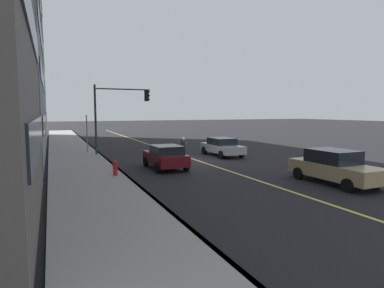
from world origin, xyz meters
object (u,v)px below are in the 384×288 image
object	(u,v)px
street_sign_post	(87,131)
traffic_light_mast	(118,107)
car_maroon	(165,156)
fire_hydrant	(115,169)
pedestrian_with_backpack	(183,147)
car_tan	(334,167)
car_silver	(222,146)

from	to	relation	value
street_sign_post	traffic_light_mast	bearing A→B (deg)	-124.34
car_maroon	traffic_light_mast	size ratio (longest dim) A/B	0.70
fire_hydrant	car_maroon	bearing A→B (deg)	-63.39
car_maroon	pedestrian_with_backpack	world-z (taller)	pedestrian_with_backpack
car_maroon	pedestrian_with_backpack	distance (m)	3.14
street_sign_post	fire_hydrant	world-z (taller)	street_sign_post
street_sign_post	fire_hydrant	size ratio (longest dim) A/B	3.35
fire_hydrant	car_tan	bearing A→B (deg)	-119.92
street_sign_post	fire_hydrant	distance (m)	10.48
car_maroon	car_tan	xyz separation A→B (m)	(-7.01, -6.06, 0.06)
car_silver	car_tan	xyz separation A→B (m)	(-10.69, -0.18, 0.09)
car_silver	fire_hydrant	bearing A→B (deg)	120.16
traffic_light_mast	car_tan	bearing A→B (deg)	-152.45
car_tan	street_sign_post	size ratio (longest dim) A/B	1.44
car_maroon	traffic_light_mast	distance (m)	7.97
car_maroon	traffic_light_mast	xyz separation A→B (m)	(7.24, 1.38, 3.02)
car_maroon	car_tan	world-z (taller)	car_tan
car_maroon	car_silver	size ratio (longest dim) A/B	0.88
car_maroon	car_silver	distance (m)	6.93
pedestrian_with_backpack	traffic_light_mast	world-z (taller)	traffic_light_mast
car_silver	street_sign_post	bearing A→B (deg)	61.81
car_tan	pedestrian_with_backpack	xyz separation A→B (m)	(9.33, 3.95, 0.15)
car_silver	traffic_light_mast	size ratio (longest dim) A/B	0.80
car_tan	traffic_light_mast	bearing A→B (deg)	27.55
car_silver	fire_hydrant	xyz separation A→B (m)	(-5.32, 9.15, -0.25)
traffic_light_mast	street_sign_post	world-z (taller)	traffic_light_mast
street_sign_post	car_silver	bearing A→B (deg)	-118.19
fire_hydrant	car_silver	bearing A→B (deg)	-59.84
car_maroon	fire_hydrant	distance (m)	3.68
pedestrian_with_backpack	traffic_light_mast	distance (m)	6.65
car_maroon	street_sign_post	size ratio (longest dim) A/B	1.21
fire_hydrant	pedestrian_with_backpack	bearing A→B (deg)	-53.63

